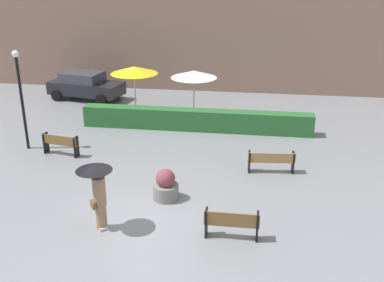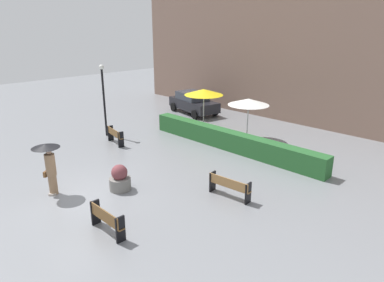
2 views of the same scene
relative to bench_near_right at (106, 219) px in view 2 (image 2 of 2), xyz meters
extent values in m
plane|color=gray|center=(-3.16, 0.51, -0.51)|extent=(60.00, 60.00, 0.00)
cube|color=brown|center=(0.00, 0.06, -0.08)|extent=(1.57, 0.23, 0.04)
cube|color=brown|center=(0.00, -0.08, 0.15)|extent=(1.57, 0.04, 0.42)
cube|color=black|center=(-0.73, 0.04, -0.08)|extent=(0.06, 0.32, 0.87)
cube|color=black|center=(0.73, 0.03, -0.08)|extent=(0.06, 0.32, 0.87)
cube|color=brown|center=(-7.31, 5.16, -0.04)|extent=(1.58, 0.50, 0.04)
cube|color=brown|center=(-7.33, 5.03, 0.17)|extent=(1.55, 0.32, 0.37)
cube|color=black|center=(-8.02, 5.27, -0.08)|extent=(0.12, 0.33, 0.87)
cube|color=black|center=(-6.60, 5.01, -0.08)|extent=(0.12, 0.33, 0.87)
cube|color=#9E7242|center=(1.18, 4.71, -0.08)|extent=(1.77, 0.43, 0.04)
cube|color=#9E7242|center=(1.19, 4.56, 0.12)|extent=(1.75, 0.21, 0.36)
cube|color=black|center=(0.36, 4.61, -0.10)|extent=(0.09, 0.37, 0.82)
cube|color=black|center=(1.99, 4.77, -0.10)|extent=(0.09, 0.37, 0.82)
cylinder|color=#8C6B4C|center=(-3.86, 0.01, -0.11)|extent=(0.32, 0.32, 0.80)
cube|color=#B2A599|center=(-3.82, -0.04, -0.47)|extent=(0.40, 0.41, 0.08)
cylinder|color=#8C6B4C|center=(-3.86, 0.01, 0.72)|extent=(0.38, 0.38, 0.86)
sphere|color=tan|center=(-3.86, 0.01, 1.25)|extent=(0.21, 0.21, 0.21)
cube|color=brown|center=(-4.02, -0.14, 0.34)|extent=(0.25, 0.28, 0.22)
cylinder|color=black|center=(-3.93, -0.05, 1.03)|extent=(0.02, 0.02, 0.90)
cone|color=black|center=(-3.93, -0.05, 1.48)|extent=(1.05, 1.05, 0.16)
cylinder|color=slate|center=(-2.32, 2.07, -0.26)|extent=(0.86, 0.86, 0.51)
sphere|color=brown|center=(-2.32, 2.07, 0.23)|extent=(0.64, 0.64, 0.64)
cylinder|color=black|center=(-9.01, 5.61, 1.44)|extent=(0.12, 0.12, 3.91)
sphere|color=white|center=(-9.01, 5.61, 3.51)|extent=(0.28, 0.28, 0.28)
cylinder|color=silver|center=(-5.52, 10.32, 0.72)|extent=(0.06, 0.06, 2.46)
cone|color=yellow|center=(-5.52, 10.32, 1.94)|extent=(2.34, 2.34, 0.35)
cylinder|color=silver|center=(-2.63, 10.90, 0.59)|extent=(0.06, 0.06, 2.21)
cone|color=white|center=(-2.63, 10.90, 1.70)|extent=(2.31, 2.31, 0.35)
cube|color=#28602D|center=(-2.24, 8.91, -0.02)|extent=(10.80, 0.70, 0.99)
cube|color=#846656|center=(-3.16, 16.51, 3.77)|extent=(28.00, 1.20, 8.56)
cube|color=black|center=(-9.19, 13.16, 0.16)|extent=(4.45, 2.51, 0.70)
cube|color=#333842|center=(-9.39, 13.20, 0.78)|extent=(2.46, 2.00, 0.55)
cylinder|color=black|center=(-7.62, 13.75, -0.19)|extent=(0.67, 0.34, 0.64)
cylinder|color=black|center=(-7.95, 12.03, -0.19)|extent=(0.67, 0.34, 0.64)
cylinder|color=black|center=(-10.43, 14.29, -0.19)|extent=(0.67, 0.34, 0.64)
cylinder|color=black|center=(-10.76, 12.57, -0.19)|extent=(0.67, 0.34, 0.64)
camera|label=1|loc=(0.51, -11.31, 6.90)|focal=42.93mm
camera|label=2|loc=(8.85, -4.99, 5.87)|focal=33.08mm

